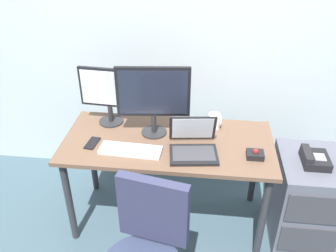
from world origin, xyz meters
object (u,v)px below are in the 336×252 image
monitor_side (108,92)px  trackball_mouse (255,154)px  desk_phone (314,159)px  cell_phone (92,143)px  keyboard (131,150)px  monitor_main (153,96)px  laptop (193,145)px  file_cabinet (304,199)px  coffee_mug (214,121)px

monitor_side → trackball_mouse: monitor_side is taller
desk_phone → cell_phone: size_ratio=1.41×
keyboard → cell_phone: size_ratio=2.93×
desk_phone → monitor_main: monitor_main is taller
monitor_main → laptop: bearing=-33.9°
file_cabinet → monitor_side: monitor_side is taller
monitor_main → trackball_mouse: size_ratio=4.59×
monitor_main → monitor_side: size_ratio=1.17×
laptop → coffee_mug: (0.14, 0.31, 0.00)m
keyboard → file_cabinet: bearing=5.4°
file_cabinet → trackball_mouse: (-0.40, -0.09, 0.42)m
file_cabinet → desk_phone: (-0.01, -0.02, 0.37)m
laptop → trackball_mouse: bearing=-2.9°
file_cabinet → monitor_main: (-1.09, 0.13, 0.70)m
monitor_side → trackball_mouse: 1.11m
file_cabinet → trackball_mouse: 0.59m
trackball_mouse → cell_phone: size_ratio=0.77×
file_cabinet → coffee_mug: size_ratio=5.97×
desk_phone → laptop: (-0.80, -0.05, 0.08)m
file_cabinet → laptop: size_ratio=1.94×
cell_phone → monitor_main: bearing=31.7°
trackball_mouse → coffee_mug: 0.43m
monitor_main → trackball_mouse: 0.77m
cell_phone → trackball_mouse: bearing=5.5°
laptop → monitor_side: bearing=154.0°
trackball_mouse → cell_phone: bearing=178.3°
keyboard → trackball_mouse: size_ratio=3.79×
monitor_main → desk_phone: bearing=-7.6°
laptop → cell_phone: size_ratio=2.42×
monitor_side → keyboard: 0.48m
desk_phone → monitor_side: monitor_side is taller
keyboard → coffee_mug: size_ratio=3.72×
trackball_mouse → keyboard: bearing=-178.0°
laptop → coffee_mug: size_ratio=3.08×
file_cabinet → monitor_main: monitor_main is taller
monitor_main → laptop: (0.29, -0.19, -0.24)m
file_cabinet → desk_phone: desk_phone is taller
coffee_mug → trackball_mouse: bearing=-51.7°
file_cabinet → keyboard: bearing=-174.6°
desk_phone → trackball_mouse: bearing=-169.9°
desk_phone → laptop: 0.80m
desk_phone → cell_phone: 1.49m
monitor_main → trackball_mouse: bearing=-17.2°
file_cabinet → laptop: (-0.81, -0.07, 0.45)m
keyboard → cell_phone: keyboard is taller
monitor_main → coffee_mug: monitor_main is taller
file_cabinet → cell_phone: size_ratio=4.71×
keyboard → monitor_main: bearing=63.5°
desk_phone → keyboard: bearing=-175.3°
trackball_mouse → monitor_side: bearing=162.4°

